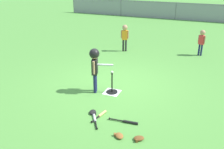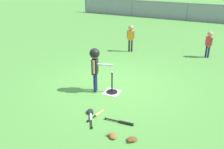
% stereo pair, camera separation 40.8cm
% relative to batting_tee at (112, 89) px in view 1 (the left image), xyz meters
% --- Properties ---
extents(ground_plane, '(60.00, 60.00, 0.00)m').
position_rel_batting_tee_xyz_m(ground_plane, '(-0.09, 0.49, -0.09)').
color(ground_plane, '#51933D').
extents(home_plate, '(0.44, 0.44, 0.01)m').
position_rel_batting_tee_xyz_m(home_plate, '(-0.00, 0.00, -0.08)').
color(home_plate, white).
rests_on(home_plate, ground_plane).
extents(batting_tee, '(0.32, 0.32, 0.59)m').
position_rel_batting_tee_xyz_m(batting_tee, '(0.00, 0.00, 0.00)').
color(batting_tee, black).
rests_on(batting_tee, ground_plane).
extents(baseball_on_tee, '(0.07, 0.07, 0.07)m').
position_rel_batting_tee_xyz_m(baseball_on_tee, '(-0.00, 0.00, 0.54)').
color(baseball_on_tee, white).
rests_on(baseball_on_tee, batting_tee).
extents(batter_child, '(0.64, 0.35, 1.28)m').
position_rel_batting_tee_xyz_m(batter_child, '(-0.45, -0.14, 0.83)').
color(batter_child, '#191E4C').
rests_on(batter_child, ground_plane).
extents(fielder_near_left, '(0.28, 0.21, 1.04)m').
position_rel_batting_tee_xyz_m(fielder_near_left, '(2.07, 4.37, 0.58)').
color(fielder_near_left, '#191E4C').
rests_on(fielder_near_left, ground_plane).
extents(fielder_deep_right, '(0.33, 0.22, 1.13)m').
position_rel_batting_tee_xyz_m(fielder_deep_right, '(-0.95, 3.76, 0.64)').
color(fielder_deep_right, '#262626').
rests_on(fielder_deep_right, ground_plane).
extents(spare_bat_silver, '(0.35, 0.51, 0.06)m').
position_rel_batting_tee_xyz_m(spare_bat_silver, '(0.17, -1.48, -0.06)').
color(spare_bat_silver, silver).
rests_on(spare_bat_silver, ground_plane).
extents(spare_bat_wood, '(0.16, 0.57, 0.06)m').
position_rel_batting_tee_xyz_m(spare_bat_wood, '(0.21, -1.24, -0.06)').
color(spare_bat_wood, '#DBB266').
rests_on(spare_bat_wood, ground_plane).
extents(spare_bat_black, '(0.69, 0.11, 0.06)m').
position_rel_batting_tee_xyz_m(spare_bat_black, '(0.90, -1.28, -0.06)').
color(spare_bat_black, black).
rests_on(spare_bat_black, ground_plane).
extents(glove_by_plate, '(0.27, 0.25, 0.07)m').
position_rel_batting_tee_xyz_m(glove_by_plate, '(1.31, -1.77, -0.05)').
color(glove_by_plate, brown).
rests_on(glove_by_plate, ground_plane).
extents(glove_near_bats, '(0.22, 0.26, 0.07)m').
position_rel_batting_tee_xyz_m(glove_near_bats, '(-0.01, -1.22, -0.05)').
color(glove_near_bats, black).
rests_on(glove_near_bats, ground_plane).
extents(glove_tossed_aside, '(0.27, 0.27, 0.07)m').
position_rel_batting_tee_xyz_m(glove_tossed_aside, '(0.91, -1.84, -0.05)').
color(glove_tossed_aside, brown).
rests_on(glove_tossed_aside, ground_plane).
extents(outfield_fence, '(16.06, 0.06, 1.15)m').
position_rel_batting_tee_xyz_m(outfield_fence, '(-0.09, 11.85, 0.53)').
color(outfield_fence, slate).
rests_on(outfield_fence, ground_plane).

